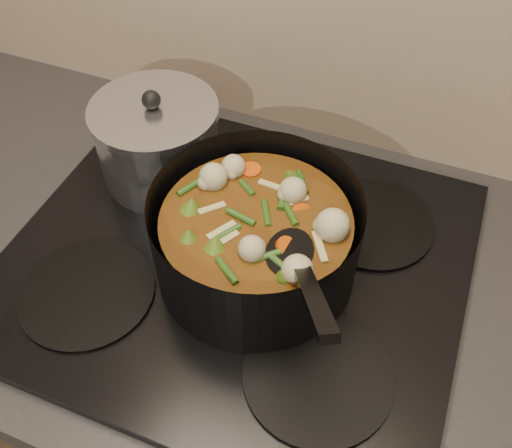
% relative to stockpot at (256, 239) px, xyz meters
% --- Properties ---
extents(counter, '(2.64, 0.64, 0.91)m').
position_rel_stockpot_xyz_m(counter, '(-0.03, 0.01, -0.54)').
color(counter, brown).
rests_on(counter, ground).
extents(stovetop, '(0.62, 0.54, 0.03)m').
position_rel_stockpot_xyz_m(stovetop, '(-0.03, 0.01, -0.07)').
color(stovetop, black).
rests_on(stovetop, counter).
extents(stockpot, '(0.33, 0.35, 0.20)m').
position_rel_stockpot_xyz_m(stockpot, '(0.00, 0.00, 0.00)').
color(stockpot, black).
rests_on(stockpot, stovetop).
extents(saucepan, '(0.19, 0.19, 0.15)m').
position_rel_stockpot_xyz_m(saucepan, '(-0.21, 0.12, 0.00)').
color(saucepan, silver).
rests_on(saucepan, stovetop).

